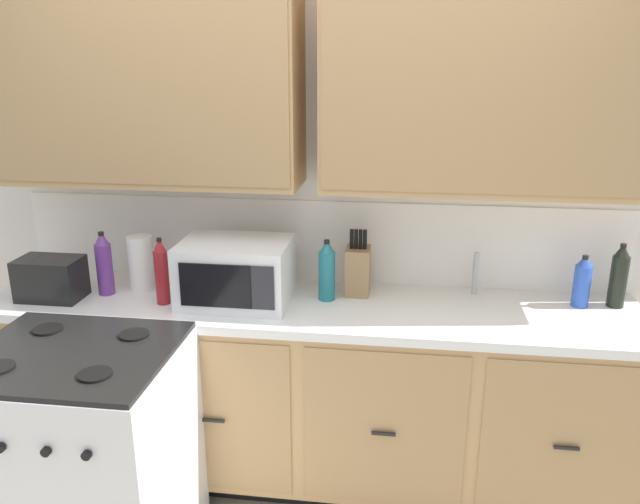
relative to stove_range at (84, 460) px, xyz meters
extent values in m
cube|color=white|center=(0.79, 0.96, 0.79)|extent=(4.12, 0.05, 2.52)
cube|color=white|center=(0.79, 0.93, 0.65)|extent=(2.92, 0.01, 0.40)
cube|color=tan|center=(0.04, 0.76, 1.43)|extent=(1.41, 0.34, 0.95)
cube|color=#A58052|center=(0.04, 0.59, 1.43)|extent=(1.38, 0.01, 0.89)
cube|color=tan|center=(1.55, 0.76, 1.43)|extent=(1.41, 0.34, 0.95)
cube|color=#A58052|center=(1.55, 0.59, 1.43)|extent=(1.38, 0.01, 0.89)
cube|color=black|center=(0.79, 0.66, -0.42)|extent=(2.86, 0.48, 0.10)
cube|color=tan|center=(0.79, 0.63, 0.02)|extent=(2.92, 0.60, 0.78)
cube|color=#A88354|center=(-0.30, 0.33, 0.02)|extent=(0.67, 0.01, 0.72)
cube|color=black|center=(-0.30, 0.31, 0.02)|extent=(0.10, 0.01, 0.01)
cube|color=#A88354|center=(0.43, 0.33, 0.02)|extent=(0.67, 0.01, 0.72)
cube|color=black|center=(0.43, 0.31, 0.02)|extent=(0.10, 0.01, 0.01)
cube|color=#A88354|center=(1.16, 0.33, 0.02)|extent=(0.67, 0.01, 0.72)
cube|color=black|center=(1.16, 0.31, 0.02)|extent=(0.10, 0.01, 0.01)
cube|color=#A88354|center=(1.89, 0.33, 0.02)|extent=(0.67, 0.01, 0.72)
cube|color=black|center=(1.89, 0.31, 0.02)|extent=(0.10, 0.01, 0.01)
cube|color=white|center=(0.79, 0.63, 0.43)|extent=(2.95, 0.63, 0.04)
cube|color=#A8AAAF|center=(1.54, 0.66, 0.44)|extent=(0.56, 0.38, 0.02)
cube|color=white|center=(0.00, 0.00, -0.01)|extent=(0.76, 0.66, 0.92)
cube|color=black|center=(0.00, 0.00, 0.46)|extent=(0.74, 0.65, 0.02)
cylinder|color=black|center=(0.18, -0.16, 0.47)|extent=(0.12, 0.12, 0.01)
cylinder|color=black|center=(-0.18, 0.16, 0.47)|extent=(0.12, 0.12, 0.01)
cylinder|color=black|center=(0.18, 0.16, 0.47)|extent=(0.12, 0.12, 0.01)
cylinder|color=black|center=(-0.08, -0.34, 0.28)|extent=(0.03, 0.02, 0.03)
cylinder|color=black|center=(0.08, -0.34, 0.28)|extent=(0.03, 0.02, 0.03)
cylinder|color=black|center=(0.22, -0.34, 0.28)|extent=(0.03, 0.02, 0.03)
cube|color=white|center=(0.47, 0.60, 0.59)|extent=(0.48, 0.36, 0.28)
cube|color=black|center=(0.43, 0.42, 0.59)|extent=(0.31, 0.01, 0.19)
cube|color=#28282D|center=(0.64, 0.42, 0.59)|extent=(0.10, 0.01, 0.19)
cube|color=black|center=(-0.37, 0.53, 0.55)|extent=(0.28, 0.18, 0.19)
cube|color=black|center=(-0.42, 0.53, 0.64)|extent=(0.02, 0.13, 0.01)
cube|color=black|center=(-0.32, 0.53, 0.64)|extent=(0.02, 0.13, 0.01)
cube|color=#9C794E|center=(1.00, 0.78, 0.56)|extent=(0.11, 0.14, 0.22)
cylinder|color=black|center=(0.97, 0.77, 0.72)|extent=(0.02, 0.02, 0.09)
cylinder|color=black|center=(0.99, 0.77, 0.72)|extent=(0.02, 0.02, 0.09)
cylinder|color=black|center=(1.01, 0.77, 0.72)|extent=(0.02, 0.02, 0.09)
cylinder|color=black|center=(1.03, 0.77, 0.72)|extent=(0.02, 0.02, 0.09)
cylinder|color=#B2B5BA|center=(1.54, 0.84, 0.55)|extent=(0.02, 0.02, 0.20)
cylinder|color=white|center=(-0.01, 0.69, 0.58)|extent=(0.12, 0.12, 0.26)
cylinder|color=blue|center=(1.99, 0.76, 0.55)|extent=(0.07, 0.07, 0.19)
cone|color=blue|center=(1.99, 0.76, 0.66)|extent=(0.07, 0.07, 0.05)
cylinder|color=black|center=(1.99, 0.76, 0.68)|extent=(0.03, 0.03, 0.02)
cylinder|color=#663384|center=(-0.15, 0.61, 0.57)|extent=(0.07, 0.07, 0.24)
cone|color=#663384|center=(-0.15, 0.61, 0.72)|extent=(0.07, 0.07, 0.06)
cylinder|color=black|center=(-0.15, 0.61, 0.74)|extent=(0.03, 0.03, 0.02)
cylinder|color=#1E707A|center=(0.87, 0.68, 0.57)|extent=(0.08, 0.08, 0.22)
cone|color=#1E707A|center=(0.87, 0.68, 0.71)|extent=(0.07, 0.07, 0.06)
cylinder|color=black|center=(0.87, 0.68, 0.73)|extent=(0.03, 0.03, 0.02)
cylinder|color=black|center=(2.14, 0.77, 0.57)|extent=(0.07, 0.07, 0.23)
cone|color=black|center=(2.14, 0.77, 0.71)|extent=(0.07, 0.07, 0.06)
cylinder|color=black|center=(2.14, 0.77, 0.73)|extent=(0.03, 0.03, 0.02)
cylinder|color=maroon|center=(0.15, 0.54, 0.57)|extent=(0.06, 0.06, 0.24)
cone|color=maroon|center=(0.15, 0.54, 0.73)|extent=(0.06, 0.06, 0.06)
cylinder|color=black|center=(0.15, 0.54, 0.75)|extent=(0.02, 0.02, 0.02)
camera|label=1|loc=(1.20, -1.95, 1.52)|focal=35.22mm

